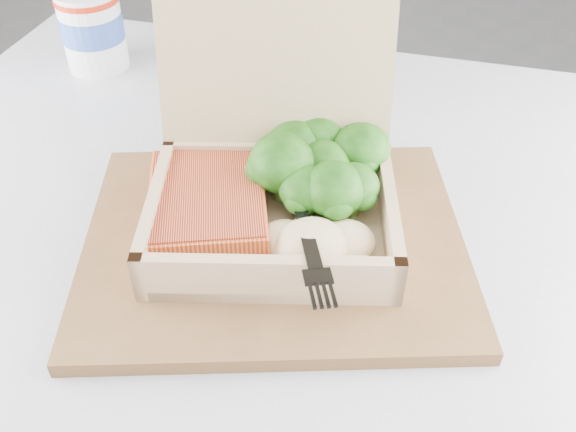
# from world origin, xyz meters

# --- Properties ---
(floor) EXTENTS (4.00, 4.00, 0.00)m
(floor) POSITION_xyz_m (0.00, 0.00, 0.00)
(floor) COLOR gray
(floor) RESTS_ON ground
(cafe_table) EXTENTS (0.93, 0.93, 0.73)m
(cafe_table) POSITION_xyz_m (-0.35, -0.61, 0.54)
(cafe_table) COLOR black
(cafe_table) RESTS_ON floor
(serving_tray) EXTENTS (0.35, 0.29, 0.01)m
(serving_tray) POSITION_xyz_m (-0.30, -0.63, 0.73)
(serving_tray) COLOR brown
(serving_tray) RESTS_ON cafe_table
(takeout_container) EXTENTS (0.21, 0.21, 0.19)m
(takeout_container) POSITION_xyz_m (-0.30, -0.59, 0.79)
(takeout_container) COLOR #9E8C5F
(takeout_container) RESTS_ON serving_tray
(salmon_fillet) EXTENTS (0.12, 0.14, 0.03)m
(salmon_fillet) POSITION_xyz_m (-0.36, -0.61, 0.76)
(salmon_fillet) COLOR orange
(salmon_fillet) RESTS_ON takeout_container
(broccoli_pile) EXTENTS (0.13, 0.13, 0.05)m
(broccoli_pile) POSITION_xyz_m (-0.26, -0.57, 0.77)
(broccoli_pile) COLOR #2D7C1B
(broccoli_pile) RESTS_ON takeout_container
(mashed_potatoes) EXTENTS (0.09, 0.08, 0.03)m
(mashed_potatoes) POSITION_xyz_m (-0.27, -0.66, 0.77)
(mashed_potatoes) COLOR beige
(mashed_potatoes) RESTS_ON takeout_container
(plastic_fork) EXTENTS (0.04, 0.15, 0.02)m
(plastic_fork) POSITION_xyz_m (-0.28, -0.64, 0.78)
(plastic_fork) COLOR black
(plastic_fork) RESTS_ON mashed_potatoes
(paper_cup) EXTENTS (0.08, 0.08, 0.10)m
(paper_cup) POSITION_xyz_m (-0.55, -0.30, 0.78)
(paper_cup) COLOR silver
(paper_cup) RESTS_ON cafe_table
(receipt) EXTENTS (0.10, 0.14, 0.00)m
(receipt) POSITION_xyz_m (-0.25, -0.44, 0.73)
(receipt) COLOR white
(receipt) RESTS_ON cafe_table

